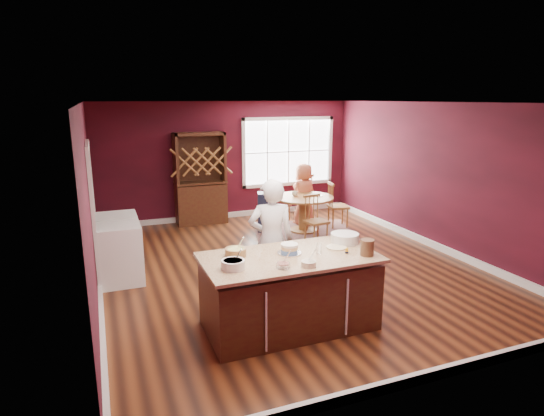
{
  "coord_description": "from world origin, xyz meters",
  "views": [
    {
      "loc": [
        -2.87,
        -6.65,
        2.77
      ],
      "look_at": [
        -0.3,
        -0.06,
        1.05
      ],
      "focal_mm": 30.0,
      "sensor_mm": 36.0,
      "label": 1
    }
  ],
  "objects_px": {
    "washer": "(121,254)",
    "chair_north": "(300,197)",
    "layer_cake": "(289,249)",
    "baker": "(271,241)",
    "seated_woman": "(304,194)",
    "hutch": "(200,179)",
    "chair_south": "(316,219)",
    "high_chair": "(266,211)",
    "dining_table": "(304,207)",
    "chair_east": "(338,204)",
    "kitchen_island": "(289,293)",
    "dryer": "(118,242)",
    "toddler": "(265,193)"
  },
  "relations": [
    {
      "from": "high_chair",
      "to": "dryer",
      "type": "relative_size",
      "value": 0.94
    },
    {
      "from": "baker",
      "to": "high_chair",
      "type": "xyz_separation_m",
      "value": [
        1.13,
        3.2,
        -0.43
      ]
    },
    {
      "from": "layer_cake",
      "to": "washer",
      "type": "xyz_separation_m",
      "value": [
        -1.88,
        2.11,
        -0.52
      ]
    },
    {
      "from": "dryer",
      "to": "kitchen_island",
      "type": "bearing_deg",
      "value": -56.9
    },
    {
      "from": "dining_table",
      "to": "seated_woman",
      "type": "distance_m",
      "value": 0.61
    },
    {
      "from": "baker",
      "to": "chair_north",
      "type": "xyz_separation_m",
      "value": [
        2.16,
        3.73,
        -0.31
      ]
    },
    {
      "from": "chair_east",
      "to": "toddler",
      "type": "height_order",
      "value": "chair_east"
    },
    {
      "from": "chair_north",
      "to": "hutch",
      "type": "xyz_separation_m",
      "value": [
        -2.17,
        0.61,
        0.47
      ]
    },
    {
      "from": "baker",
      "to": "toddler",
      "type": "distance_m",
      "value": 3.45
    },
    {
      "from": "seated_woman",
      "to": "hutch",
      "type": "relative_size",
      "value": 0.67
    },
    {
      "from": "washer",
      "to": "dryer",
      "type": "xyz_separation_m",
      "value": [
        0.0,
        0.64,
        0.0
      ]
    },
    {
      "from": "hutch",
      "to": "washer",
      "type": "xyz_separation_m",
      "value": [
        -1.91,
        -2.94,
        -0.56
      ]
    },
    {
      "from": "dryer",
      "to": "washer",
      "type": "bearing_deg",
      "value": -90.0
    },
    {
      "from": "baker",
      "to": "washer",
      "type": "bearing_deg",
      "value": -22.01
    },
    {
      "from": "chair_south",
      "to": "toddler",
      "type": "distance_m",
      "value": 1.39
    },
    {
      "from": "layer_cake",
      "to": "dryer",
      "type": "height_order",
      "value": "layer_cake"
    },
    {
      "from": "chair_south",
      "to": "seated_woman",
      "type": "relative_size",
      "value": 0.7
    },
    {
      "from": "layer_cake",
      "to": "chair_south",
      "type": "bearing_deg",
      "value": 57.33
    },
    {
      "from": "kitchen_island",
      "to": "washer",
      "type": "height_order",
      "value": "kitchen_island"
    },
    {
      "from": "dining_table",
      "to": "toddler",
      "type": "relative_size",
      "value": 4.8
    },
    {
      "from": "toddler",
      "to": "washer",
      "type": "xyz_separation_m",
      "value": [
        -3.04,
        -1.86,
        -0.35
      ]
    },
    {
      "from": "kitchen_island",
      "to": "washer",
      "type": "bearing_deg",
      "value": 130.11
    },
    {
      "from": "layer_cake",
      "to": "kitchen_island",
      "type": "bearing_deg",
      "value": -111.7
    },
    {
      "from": "chair_east",
      "to": "washer",
      "type": "xyz_separation_m",
      "value": [
        -4.63,
        -1.54,
        -0.05
      ]
    },
    {
      "from": "baker",
      "to": "chair_east",
      "type": "xyz_separation_m",
      "value": [
        2.71,
        2.94,
        -0.36
      ]
    },
    {
      "from": "kitchen_island",
      "to": "baker",
      "type": "distance_m",
      "value": 0.9
    },
    {
      "from": "baker",
      "to": "chair_east",
      "type": "bearing_deg",
      "value": -118.64
    },
    {
      "from": "high_chair",
      "to": "washer",
      "type": "height_order",
      "value": "washer"
    },
    {
      "from": "seated_woman",
      "to": "toddler",
      "type": "bearing_deg",
      "value": -6.37
    },
    {
      "from": "chair_east",
      "to": "dining_table",
      "type": "bearing_deg",
      "value": 102.61
    },
    {
      "from": "high_chair",
      "to": "washer",
      "type": "relative_size",
      "value": 0.95
    },
    {
      "from": "toddler",
      "to": "dryer",
      "type": "distance_m",
      "value": 3.29
    },
    {
      "from": "dining_table",
      "to": "layer_cake",
      "type": "xyz_separation_m",
      "value": [
        -1.91,
        -3.62,
        0.45
      ]
    },
    {
      "from": "dining_table",
      "to": "chair_north",
      "type": "relative_size",
      "value": 1.13
    },
    {
      "from": "chair_south",
      "to": "chair_north",
      "type": "xyz_separation_m",
      "value": [
        0.41,
        1.66,
        0.07
      ]
    },
    {
      "from": "baker",
      "to": "chair_south",
      "type": "relative_size",
      "value": 1.81
    },
    {
      "from": "high_chair",
      "to": "dryer",
      "type": "distance_m",
      "value": 3.26
    },
    {
      "from": "chair_east",
      "to": "chair_south",
      "type": "height_order",
      "value": "chair_east"
    },
    {
      "from": "seated_woman",
      "to": "high_chair",
      "type": "bearing_deg",
      "value": -2.93
    },
    {
      "from": "baker",
      "to": "dryer",
      "type": "distance_m",
      "value": 2.83
    },
    {
      "from": "dining_table",
      "to": "high_chair",
      "type": "bearing_deg",
      "value": 158.68
    },
    {
      "from": "chair_north",
      "to": "kitchen_island",
      "type": "bearing_deg",
      "value": 36.91
    },
    {
      "from": "dining_table",
      "to": "toddler",
      "type": "distance_m",
      "value": 0.87
    },
    {
      "from": "chair_south",
      "to": "washer",
      "type": "distance_m",
      "value": 3.72
    },
    {
      "from": "layer_cake",
      "to": "chair_north",
      "type": "xyz_separation_m",
      "value": [
        2.19,
        4.43,
        -0.43
      ]
    },
    {
      "from": "dining_table",
      "to": "dryer",
      "type": "height_order",
      "value": "dryer"
    },
    {
      "from": "seated_woman",
      "to": "hutch",
      "type": "height_order",
      "value": "hutch"
    },
    {
      "from": "hutch",
      "to": "washer",
      "type": "bearing_deg",
      "value": -122.98
    },
    {
      "from": "washer",
      "to": "chair_north",
      "type": "bearing_deg",
      "value": 29.75
    },
    {
      "from": "kitchen_island",
      "to": "high_chair",
      "type": "xyz_separation_m",
      "value": [
        1.2,
        3.99,
        -0.0
      ]
    }
  ]
}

